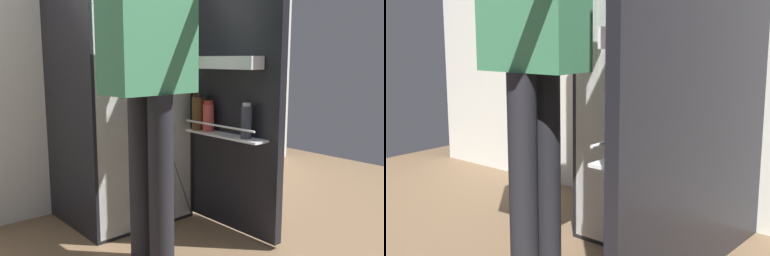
% 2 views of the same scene
% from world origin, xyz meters
% --- Properties ---
extents(ground_plane, '(5.15, 5.15, 0.00)m').
position_xyz_m(ground_plane, '(0.00, 0.00, 0.00)').
color(ground_plane, brown).
extents(kitchen_wall, '(4.40, 0.10, 2.51)m').
position_xyz_m(kitchen_wall, '(0.00, 0.94, 1.26)').
color(kitchen_wall, silver).
rests_on(kitchen_wall, ground_plane).
extents(refrigerator, '(0.75, 1.32, 1.79)m').
position_xyz_m(refrigerator, '(0.03, 0.51, 0.90)').
color(refrigerator, black).
rests_on(refrigerator, ground_plane).
extents(person, '(0.58, 0.74, 1.72)m').
position_xyz_m(person, '(-0.23, -0.12, 1.04)').
color(person, black).
rests_on(person, ground_plane).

